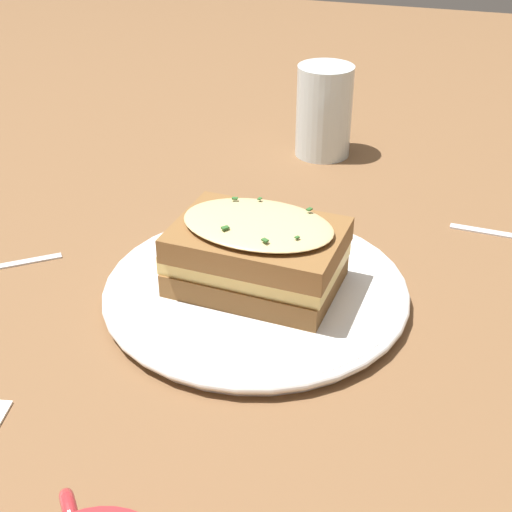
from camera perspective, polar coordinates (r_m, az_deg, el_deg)
name	(u,v)px	position (r m, az deg, el deg)	size (l,w,h in m)	color
ground_plane	(242,299)	(0.63, -1.12, -3.50)	(2.40, 2.40, 0.00)	brown
dinner_plate	(256,290)	(0.62, 0.00, -2.75)	(0.27, 0.27, 0.01)	white
sandwich	(257,253)	(0.60, 0.08, 0.26)	(0.15, 0.11, 0.07)	brown
water_glass	(324,111)	(0.89, 5.46, 11.46)	(0.07, 0.07, 0.11)	silver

